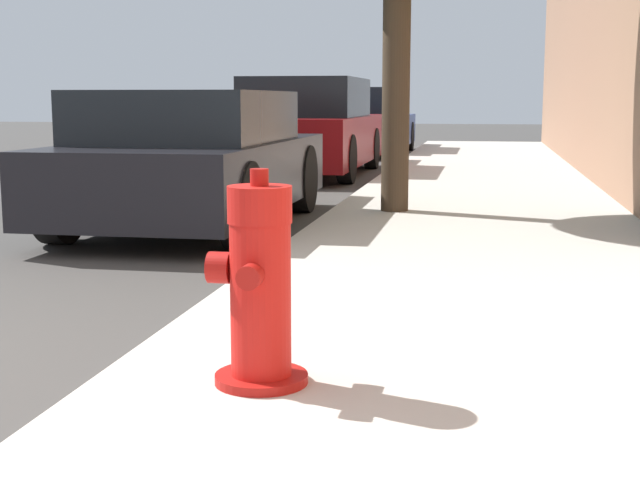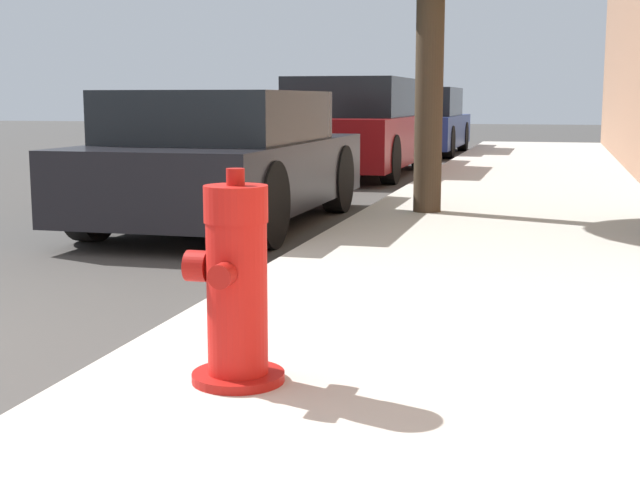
{
  "view_description": "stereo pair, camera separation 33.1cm",
  "coord_description": "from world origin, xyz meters",
  "px_view_note": "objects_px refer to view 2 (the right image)",
  "views": [
    {
      "loc": [
        3.12,
        -2.8,
        1.17
      ],
      "look_at": [
        2.32,
        1.52,
        0.47
      ],
      "focal_mm": 50.0,
      "sensor_mm": 36.0,
      "label": 1
    },
    {
      "loc": [
        3.44,
        -2.73,
        1.17
      ],
      "look_at": [
        2.32,
        1.52,
        0.47
      ],
      "focal_mm": 50.0,
      "sensor_mm": 36.0,
      "label": 2
    }
  ],
  "objects_px": {
    "fire_hydrant": "(236,287)",
    "parked_car_near": "(226,160)",
    "parked_car_far": "(418,122)",
    "parked_car_mid": "(355,129)"
  },
  "relations": [
    {
      "from": "fire_hydrant",
      "to": "parked_car_near",
      "type": "distance_m",
      "value": 5.04
    },
    {
      "from": "fire_hydrant",
      "to": "parked_car_near",
      "type": "height_order",
      "value": "parked_car_near"
    },
    {
      "from": "parked_car_far",
      "to": "parked_car_mid",
      "type": "bearing_deg",
      "value": -91.56
    },
    {
      "from": "fire_hydrant",
      "to": "parked_car_far",
      "type": "bearing_deg",
      "value": 96.18
    },
    {
      "from": "fire_hydrant",
      "to": "parked_car_mid",
      "type": "relative_size",
      "value": 0.18
    },
    {
      "from": "parked_car_near",
      "to": "parked_car_mid",
      "type": "height_order",
      "value": "parked_car_mid"
    },
    {
      "from": "parked_car_near",
      "to": "parked_car_far",
      "type": "distance_m",
      "value": 11.25
    },
    {
      "from": "parked_car_near",
      "to": "parked_car_far",
      "type": "bearing_deg",
      "value": 89.52
    },
    {
      "from": "fire_hydrant",
      "to": "parked_car_mid",
      "type": "distance_m",
      "value": 10.59
    },
    {
      "from": "parked_car_mid",
      "to": "parked_car_far",
      "type": "bearing_deg",
      "value": 88.44
    }
  ]
}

